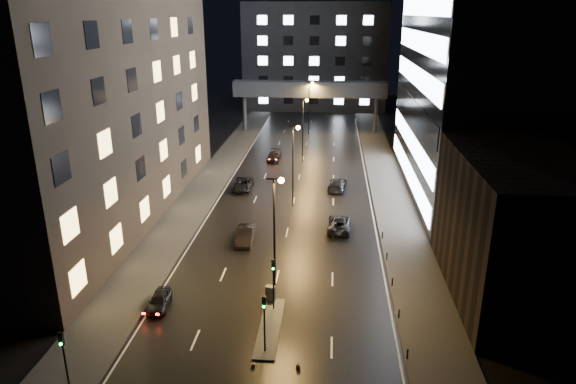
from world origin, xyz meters
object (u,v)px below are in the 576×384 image
object	(u,v)px
car_toward_a	(339,224)
utility_cabinet	(270,293)
car_away_b	(245,235)
car_away_c	(243,184)
car_away_a	(159,300)
car_away_d	(274,156)
car_toward_b	(337,184)

from	to	relation	value
car_toward_a	utility_cabinet	bearing A→B (deg)	72.16
car_away_b	car_away_c	distance (m)	16.81
car_away_a	car_away_d	distance (m)	44.68
car_toward_a	car_toward_b	xyz separation A→B (m)	(-0.16, 13.69, 0.06)
car_toward_a	car_toward_b	bearing A→B (deg)	-86.81
car_toward_a	utility_cabinet	world-z (taller)	utility_cabinet
car_away_a	car_away_c	size ratio (longest dim) A/B	0.72
car_away_b	car_away_d	size ratio (longest dim) A/B	0.98
car_away_d	utility_cabinet	distance (m)	43.10
car_away_a	utility_cabinet	bearing A→B (deg)	5.70
car_away_a	car_away_d	bearing A→B (deg)	79.86
car_away_c	utility_cabinet	size ratio (longest dim) A/B	3.92
car_toward_b	car_away_a	bearing A→B (deg)	71.91
car_away_b	car_away_c	size ratio (longest dim) A/B	0.90
car_away_b	car_toward_b	distance (m)	20.15
car_away_a	car_away_c	bearing A→B (deg)	82.10
car_toward_b	utility_cabinet	world-z (taller)	car_toward_b
car_away_d	car_toward_a	bearing A→B (deg)	-68.40
car_away_a	car_toward_b	xyz separation A→B (m)	(14.50, 30.80, 0.14)
car_away_a	car_away_b	distance (m)	13.98
car_away_a	car_toward_a	bearing A→B (deg)	44.88
car_away_a	car_away_b	xyz separation A→B (m)	(4.86, 13.11, 0.13)
car_toward_a	utility_cabinet	xyz separation A→B (m)	(-5.76, -15.50, 0.09)
car_away_a	car_toward_b	bearing A→B (deg)	60.25
car_away_b	car_toward_a	bearing A→B (deg)	19.30
car_away_d	car_away_a	bearing A→B (deg)	-94.63
car_away_c	car_away_d	distance (m)	15.07
car_away_a	car_away_d	world-z (taller)	car_away_d
car_away_c	car_toward_a	xyz separation A→B (m)	(12.92, -12.52, -0.00)
car_away_c	car_away_a	bearing A→B (deg)	-94.11
car_away_c	utility_cabinet	distance (m)	28.92
car_toward_b	utility_cabinet	distance (m)	29.73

